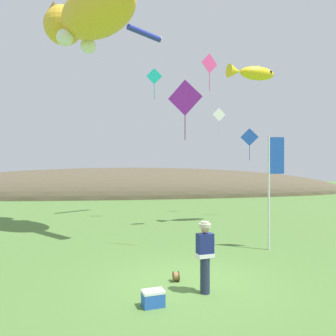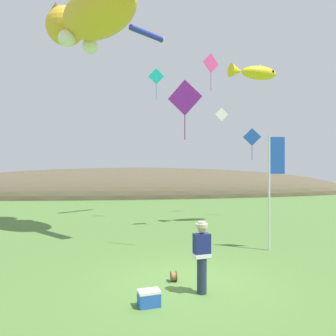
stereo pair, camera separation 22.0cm
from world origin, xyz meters
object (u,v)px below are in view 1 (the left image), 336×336
at_px(kite_diamond_pink, 210,64).
at_px(kite_diamond_violet, 185,98).
at_px(festival_attendant, 205,255).
at_px(kite_fish_windsock, 252,73).
at_px(kite_tube_streamer, 145,34).
at_px(kite_diamond_white, 219,115).
at_px(picnic_cooler, 153,298).
at_px(festival_banner_pole, 273,175).
at_px(kite_spool, 176,276).
at_px(kite_diamond_blue, 249,137).
at_px(kite_diamond_teal, 154,77).
at_px(kite_giant_cat, 89,17).

height_order(kite_diamond_pink, kite_diamond_violet, kite_diamond_pink).
bearing_deg(festival_attendant, kite_fish_windsock, 60.22).
relative_size(kite_tube_streamer, kite_diamond_white, 1.33).
bearing_deg(kite_diamond_violet, picnic_cooler, -110.33).
bearing_deg(kite_tube_streamer, festival_attendant, -88.63).
bearing_deg(festival_banner_pole, kite_spool, -146.27).
relative_size(festival_attendant, kite_diamond_white, 0.98).
xyz_separation_m(kite_diamond_white, kite_diamond_blue, (1.43, -1.74, -1.66)).
relative_size(festival_banner_pole, kite_diamond_blue, 2.14).
bearing_deg(picnic_cooler, kite_spool, 61.91).
bearing_deg(kite_diamond_white, festival_banner_pole, -96.15).
bearing_deg(kite_diamond_white, kite_diamond_teal, -155.90).
xyz_separation_m(kite_spool, kite_diamond_teal, (0.63, 10.47, 8.38)).
height_order(festival_attendant, kite_diamond_blue, kite_diamond_blue).
relative_size(kite_giant_cat, kite_diamond_white, 3.99).
xyz_separation_m(kite_giant_cat, kite_diamond_blue, (9.65, 3.29, -5.44)).
distance_m(kite_tube_streamer, kite_diamond_white, 7.14).
distance_m(kite_fish_windsock, kite_diamond_teal, 5.63).
xyz_separation_m(kite_spool, kite_diamond_violet, (0.93, 3.18, 5.58)).
distance_m(kite_spool, kite_diamond_violet, 6.49).
distance_m(kite_tube_streamer, kite_diamond_violet, 10.79).
distance_m(kite_diamond_blue, kite_diamond_teal, 7.04).
xyz_separation_m(picnic_cooler, kite_diamond_teal, (1.43, 11.98, 8.34)).
bearing_deg(kite_diamond_white, kite_spool, -112.91).
relative_size(festival_attendant, festival_banner_pole, 0.41).
bearing_deg(festival_attendant, kite_diamond_violet, 84.73).
relative_size(kite_spool, kite_fish_windsock, 0.10).
relative_size(festival_attendant, kite_diamond_blue, 0.88).
relative_size(kite_fish_windsock, kite_diamond_white, 1.57).
height_order(kite_spool, kite_diamond_teal, kite_diamond_teal).
distance_m(festival_attendant, kite_diamond_violet, 6.32).
xyz_separation_m(kite_tube_streamer, kite_diamond_white, (5.07, 0.43, -5.01)).
bearing_deg(kite_giant_cat, kite_diamond_violet, -48.49).
bearing_deg(kite_diamond_blue, kite_diamond_teal, -176.74).
bearing_deg(kite_diamond_teal, kite_giant_cat, -140.31).
bearing_deg(kite_diamond_blue, kite_tube_streamer, 168.60).
bearing_deg(kite_diamond_pink, kite_diamond_violet, -118.06).
distance_m(kite_tube_streamer, kite_diamond_pink, 6.63).
xyz_separation_m(kite_tube_streamer, kite_diamond_blue, (6.50, -1.31, -6.68)).
distance_m(festival_attendant, kite_diamond_teal, 13.69).
xyz_separation_m(picnic_cooler, kite_fish_windsock, (6.56, 9.66, 8.14)).
relative_size(picnic_cooler, festival_banner_pole, 0.12).
xyz_separation_m(kite_spool, festival_banner_pole, (4.26, 2.85, 2.70)).
relative_size(festival_attendant, kite_diamond_pink, 0.93).
xyz_separation_m(kite_giant_cat, kite_diamond_pink, (5.96, -0.38, -2.12)).
bearing_deg(picnic_cooler, kite_diamond_white, 66.51).
bearing_deg(festival_attendant, picnic_cooler, -157.56).
bearing_deg(kite_diamond_violet, festival_banner_pole, -5.76).
relative_size(kite_spool, festival_banner_pole, 0.06).
bearing_deg(kite_tube_streamer, kite_diamond_white, 4.90).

